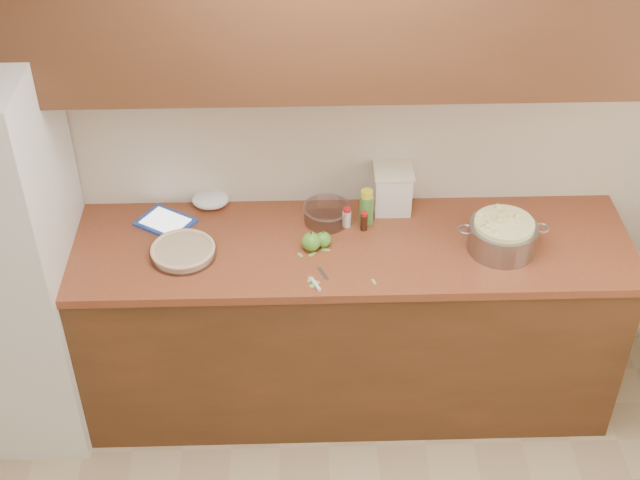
{
  "coord_description": "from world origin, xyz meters",
  "views": [
    {
      "loc": [
        -0.12,
        -1.53,
        3.28
      ],
      "look_at": [
        -0.03,
        1.43,
        0.98
      ],
      "focal_mm": 50.0,
      "sensor_mm": 36.0,
      "label": 1
    }
  ],
  "objects_px": {
    "pie": "(183,251)",
    "tablet": "(165,222)",
    "flour_canister": "(392,188)",
    "colander": "(502,236)"
  },
  "relations": [
    {
      "from": "pie",
      "to": "tablet",
      "type": "xyz_separation_m",
      "value": [
        -0.1,
        0.23,
        -0.02
      ]
    },
    {
      "from": "flour_canister",
      "to": "tablet",
      "type": "bearing_deg",
      "value": -174.79
    },
    {
      "from": "pie",
      "to": "tablet",
      "type": "relative_size",
      "value": 0.98
    },
    {
      "from": "pie",
      "to": "flour_canister",
      "type": "height_order",
      "value": "flour_canister"
    },
    {
      "from": "pie",
      "to": "tablet",
      "type": "bearing_deg",
      "value": 113.74
    },
    {
      "from": "tablet",
      "to": "colander",
      "type": "bearing_deg",
      "value": 24.12
    },
    {
      "from": "colander",
      "to": "flour_canister",
      "type": "xyz_separation_m",
      "value": [
        -0.44,
        0.31,
        0.04
      ]
    },
    {
      "from": "pie",
      "to": "tablet",
      "type": "height_order",
      "value": "pie"
    },
    {
      "from": "pie",
      "to": "colander",
      "type": "relative_size",
      "value": 0.73
    },
    {
      "from": "flour_canister",
      "to": "tablet",
      "type": "height_order",
      "value": "flour_canister"
    }
  ]
}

